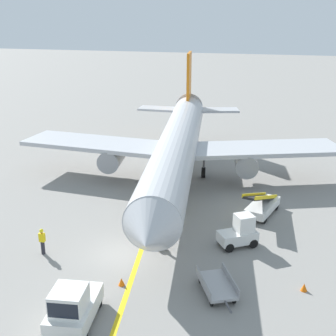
# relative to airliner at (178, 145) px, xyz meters

# --- Properties ---
(ground_plane) EXTENTS (300.00, 300.00, 0.00)m
(ground_plane) POSITION_rel_airliner_xyz_m (0.03, -13.07, -3.42)
(ground_plane) COLOR gray
(taxi_line_yellow) EXTENTS (13.10, 79.02, 0.01)m
(taxi_line_yellow) POSITION_rel_airliner_xyz_m (0.09, -8.07, -3.41)
(taxi_line_yellow) COLOR yellow
(taxi_line_yellow) RESTS_ON ground
(airliner) EXTENTS (28.24, 35.26, 10.10)m
(airliner) POSITION_rel_airliner_xyz_m (0.00, 0.00, 0.00)
(airliner) COLOR #B2B5BA
(airliner) RESTS_ON ground
(pushback_tug) EXTENTS (2.39, 3.83, 2.20)m
(pushback_tug) POSITION_rel_airliner_xyz_m (-0.03, -19.92, -2.42)
(pushback_tug) COLOR silver
(pushback_tug) RESTS_ON ground
(baggage_tug_near_wing) EXTENTS (2.71, 2.43, 2.10)m
(baggage_tug_near_wing) POSITION_rel_airliner_xyz_m (6.63, -10.04, -2.49)
(baggage_tug_near_wing) COLOR silver
(baggage_tug_near_wing) RESTS_ON ground
(belt_loader_forward_hold) EXTENTS (2.51, 5.16, 2.59)m
(belt_loader_forward_hold) POSITION_rel_airliner_xyz_m (7.65, -4.95, -2.64)
(belt_loader_forward_hold) COLOR silver
(belt_loader_forward_hold) RESTS_ON ground
(baggage_cart_loaded) EXTENTS (2.67, 3.71, 0.94)m
(baggage_cart_loaded) POSITION_rel_airliner_xyz_m (6.11, -15.55, -2.95)
(baggage_cart_loaded) COLOR #A5A5A8
(baggage_cart_loaded) RESTS_ON ground
(ground_crew_marshaller) EXTENTS (0.36, 0.24, 1.70)m
(ground_crew_marshaller) POSITION_rel_airliner_xyz_m (1.66, -5.72, -2.51)
(ground_crew_marshaller) COLOR #26262D
(ground_crew_marshaller) RESTS_ON ground
(ground_crew_wing_walker) EXTENTS (0.36, 0.24, 1.70)m
(ground_crew_wing_walker) POSITION_rel_airliner_xyz_m (-4.92, -14.34, -2.51)
(ground_crew_wing_walker) COLOR #26262D
(ground_crew_wing_walker) RESTS_ON ground
(safety_cone_nose_left) EXTENTS (0.36, 0.36, 0.44)m
(safety_cone_nose_left) POSITION_rel_airliner_xyz_m (1.10, -2.47, -3.20)
(safety_cone_nose_left) COLOR orange
(safety_cone_nose_left) RESTS_ON ground
(safety_cone_nose_right) EXTENTS (0.36, 0.36, 0.44)m
(safety_cone_nose_right) POSITION_rel_airliner_xyz_m (10.59, -14.12, -3.20)
(safety_cone_nose_right) COLOR orange
(safety_cone_nose_right) RESTS_ON ground
(safety_cone_wingtip_left) EXTENTS (0.36, 0.36, 0.44)m
(safety_cone_wingtip_left) POSITION_rel_airliner_xyz_m (-2.41, -2.78, -3.20)
(safety_cone_wingtip_left) COLOR orange
(safety_cone_wingtip_left) RESTS_ON ground
(safety_cone_wingtip_right) EXTENTS (0.36, 0.36, 0.44)m
(safety_cone_wingtip_right) POSITION_rel_airliner_xyz_m (0.98, -16.25, -3.20)
(safety_cone_wingtip_right) COLOR orange
(safety_cone_wingtip_right) RESTS_ON ground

